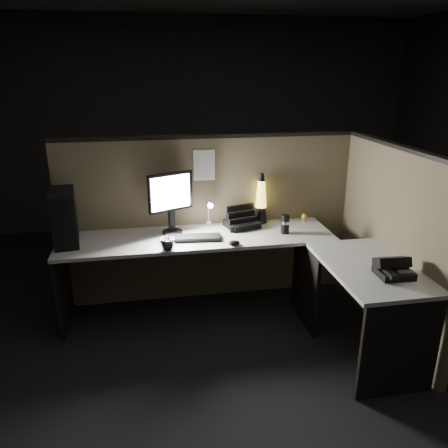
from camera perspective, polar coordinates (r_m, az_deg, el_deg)
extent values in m
plane|color=black|center=(3.54, 0.50, -16.08)|extent=(6.00, 6.00, 0.00)
plane|color=#282623|center=(5.89, -5.00, 12.57)|extent=(6.00, 0.00, 6.00)
cube|color=brown|center=(4.01, -1.92, 0.49)|extent=(2.66, 0.06, 1.50)
cube|color=brown|center=(3.71, 20.90, -2.48)|extent=(0.06, 1.66, 1.50)
cube|color=beige|center=(3.70, -3.47, -1.81)|extent=(2.30, 0.60, 0.03)
cube|color=beige|center=(3.32, 18.49, -5.39)|extent=(0.60, 1.00, 0.03)
cube|color=black|center=(3.90, -20.24, -7.78)|extent=(0.03, 0.55, 0.70)
cube|color=black|center=(3.14, 21.94, -15.02)|extent=(0.55, 0.03, 0.70)
cube|color=black|center=(3.78, 10.56, -7.73)|extent=(0.03, 0.55, 0.70)
cube|color=black|center=(3.71, -20.14, 0.85)|extent=(0.24, 0.43, 0.43)
cylinder|color=black|center=(3.79, -6.76, -1.00)|extent=(0.17, 0.17, 0.01)
cube|color=black|center=(3.77, -6.84, 0.58)|extent=(0.06, 0.06, 0.19)
cube|color=black|center=(3.70, -6.99, 4.17)|extent=(0.38, 0.20, 0.33)
cube|color=white|center=(3.68, -6.97, 4.09)|extent=(0.33, 0.15, 0.28)
cube|color=black|center=(3.62, -4.11, -1.83)|extent=(0.48, 0.20, 0.02)
ellipsoid|color=black|center=(3.49, 1.35, -2.48)|extent=(0.10, 0.07, 0.04)
cube|color=white|center=(3.96, -2.04, 0.19)|extent=(0.04, 0.05, 0.03)
cylinder|color=white|center=(3.93, -2.06, 1.73)|extent=(0.01, 0.01, 0.19)
cylinder|color=white|center=(3.84, -1.94, 2.81)|extent=(0.01, 0.13, 0.01)
sphere|color=white|center=(3.77, -1.78, 2.41)|extent=(0.05, 0.05, 0.05)
cube|color=black|center=(3.90, 2.34, 0.00)|extent=(0.32, 0.30, 0.05)
cube|color=black|center=(3.85, 2.47, 0.42)|extent=(0.26, 0.09, 0.10)
cube|color=black|center=(3.94, 2.11, 1.57)|extent=(0.26, 0.09, 0.18)
cone|color=black|center=(4.02, 4.79, 1.25)|extent=(0.12, 0.12, 0.15)
cone|color=yellow|center=(3.96, 4.87, 3.93)|extent=(0.10, 0.10, 0.25)
sphere|color=maroon|center=(3.98, 4.84, 2.85)|extent=(0.05, 0.05, 0.05)
sphere|color=maroon|center=(3.96, 4.88, 4.09)|extent=(0.04, 0.04, 0.04)
cone|color=black|center=(3.92, 4.94, 6.13)|extent=(0.06, 0.06, 0.07)
cylinder|color=black|center=(3.76, 7.99, -0.03)|extent=(0.07, 0.07, 0.16)
imported|color=silver|center=(3.41, -7.40, -2.66)|extent=(0.16, 0.16, 0.10)
sphere|color=orange|center=(4.10, 10.44, 0.98)|extent=(0.05, 0.05, 0.05)
cube|color=white|center=(3.83, -2.60, 7.67)|extent=(0.19, 0.00, 0.27)
cube|color=black|center=(3.20, 21.30, -5.94)|extent=(0.24, 0.21, 0.05)
cube|color=black|center=(3.21, 21.07, -4.69)|extent=(0.23, 0.15, 0.11)
cube|color=black|center=(3.12, 20.73, -5.96)|extent=(0.06, 0.17, 0.03)
cube|color=#3F3F42|center=(3.19, 22.40, -5.61)|extent=(0.10, 0.10, 0.00)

